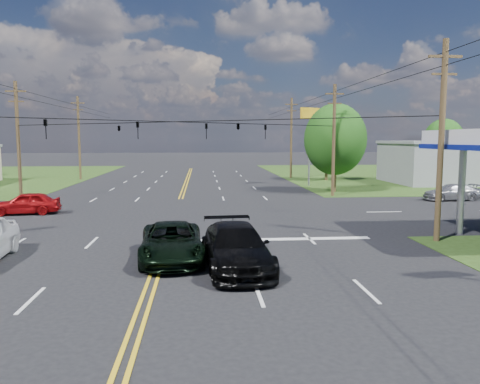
{
  "coord_description": "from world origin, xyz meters",
  "views": [
    {
      "loc": [
        1.73,
        -18.27,
        4.91
      ],
      "look_at": [
        3.73,
        6.0,
        2.14
      ],
      "focal_mm": 35.0,
      "sensor_mm": 36.0,
      "label": 1
    }
  ],
  "objects": [
    {
      "name": "suv_black",
      "position": [
        3.0,
        -1.0,
        0.83
      ],
      "size": [
        2.76,
        5.89,
        1.66
      ],
      "primitive_type": "imported",
      "rotation": [
        0.0,
        0.0,
        0.08
      ],
      "color": "black",
      "rests_on": "ground"
    },
    {
      "name": "power_lines",
      "position": [
        0.0,
        10.0,
        8.6
      ],
      "size": [
        26.04,
        100.0,
        0.64
      ],
      "color": "black",
      "rests_on": "ground"
    },
    {
      "name": "pole_nw",
      "position": [
        -13.0,
        21.0,
        4.92
      ],
      "size": [
        1.6,
        0.28,
        9.5
      ],
      "color": "#3E2C1A",
      "rests_on": "ground"
    },
    {
      "name": "pole_right_far",
      "position": [
        13.0,
        40.0,
        5.17
      ],
      "size": [
        1.6,
        0.28,
        10.0
      ],
      "color": "#3E2C1A",
      "rests_on": "ground"
    },
    {
      "name": "pickup_dkgreen",
      "position": [
        0.5,
        0.49,
        0.75
      ],
      "size": [
        2.84,
        5.54,
        1.5
      ],
      "primitive_type": "imported",
      "rotation": [
        0.0,
        0.0,
        0.07
      ],
      "color": "black",
      "rests_on": "ground"
    },
    {
      "name": "sedan_red",
      "position": [
        -9.77,
        13.12,
        0.73
      ],
      "size": [
        4.44,
        2.22,
        1.45
      ],
      "primitive_type": "imported",
      "rotation": [
        0.0,
        0.0,
        -1.45
      ],
      "color": "#9D0B0E",
      "rests_on": "ground"
    },
    {
      "name": "sedan_far",
      "position": [
        21.74,
        17.5,
        0.66
      ],
      "size": [
        4.62,
        2.1,
        1.31
      ],
      "primitive_type": "imported",
      "rotation": [
        0.0,
        0.0,
        -1.51
      ],
      "color": "#9B9B9F",
      "rests_on": "ground"
    },
    {
      "name": "grass_ne",
      "position": [
        35.0,
        44.0,
        0.0
      ],
      "size": [
        46.0,
        48.0,
        0.03
      ],
      "primitive_type": "cube",
      "color": "#273E13",
      "rests_on": "ground"
    },
    {
      "name": "stop_bar",
      "position": [
        5.0,
        4.0,
        0.0
      ],
      "size": [
        10.0,
        0.5,
        0.02
      ],
      "primitive_type": "cube",
      "color": "silver",
      "rests_on": "ground"
    },
    {
      "name": "pole_left_far",
      "position": [
        -13.0,
        40.0,
        5.17
      ],
      "size": [
        1.6,
        0.28,
        10.0
      ],
      "color": "#3E2C1A",
      "rests_on": "ground"
    },
    {
      "name": "span_wire_signals",
      "position": [
        0.0,
        12.0,
        6.0
      ],
      "size": [
        26.0,
        18.0,
        1.13
      ],
      "color": "black",
      "rests_on": "ground"
    },
    {
      "name": "tree_right_b",
      "position": [
        16.5,
        36.0,
        4.22
      ],
      "size": [
        4.94,
        4.94,
        7.09
      ],
      "color": "#3E2C1A",
      "rests_on": "ground"
    },
    {
      "name": "polesign_ne",
      "position": [
        13.0,
        30.0,
        6.39
      ],
      "size": [
        2.17,
        1.11,
        8.17
      ],
      "color": "#A5A5AA",
      "rests_on": "ground"
    },
    {
      "name": "ground",
      "position": [
        0.0,
        12.0,
        0.0
      ],
      "size": [
        280.0,
        280.0,
        0.0
      ],
      "primitive_type": "plane",
      "color": "black",
      "rests_on": "ground"
    },
    {
      "name": "pole_se",
      "position": [
        13.0,
        3.0,
        4.92
      ],
      "size": [
        1.6,
        0.28,
        9.5
      ],
      "color": "#3E2C1A",
      "rests_on": "ground"
    },
    {
      "name": "tree_far_r",
      "position": [
        34.0,
        42.0,
        4.54
      ],
      "size": [
        5.32,
        5.32,
        7.63
      ],
      "color": "#3E2C1A",
      "rests_on": "ground"
    },
    {
      "name": "tree_right_a",
      "position": [
        14.0,
        24.0,
        4.87
      ],
      "size": [
        5.7,
        5.7,
        8.18
      ],
      "color": "#3E2C1A",
      "rests_on": "ground"
    },
    {
      "name": "retail_ne",
      "position": [
        30.0,
        32.0,
        2.2
      ],
      "size": [
        14.0,
        10.0,
        4.4
      ],
      "primitive_type": "cube",
      "color": "gray",
      "rests_on": "ground"
    },
    {
      "name": "pole_ne",
      "position": [
        13.0,
        21.0,
        4.92
      ],
      "size": [
        1.6,
        0.28,
        9.5
      ],
      "color": "#3E2C1A",
      "rests_on": "ground"
    }
  ]
}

